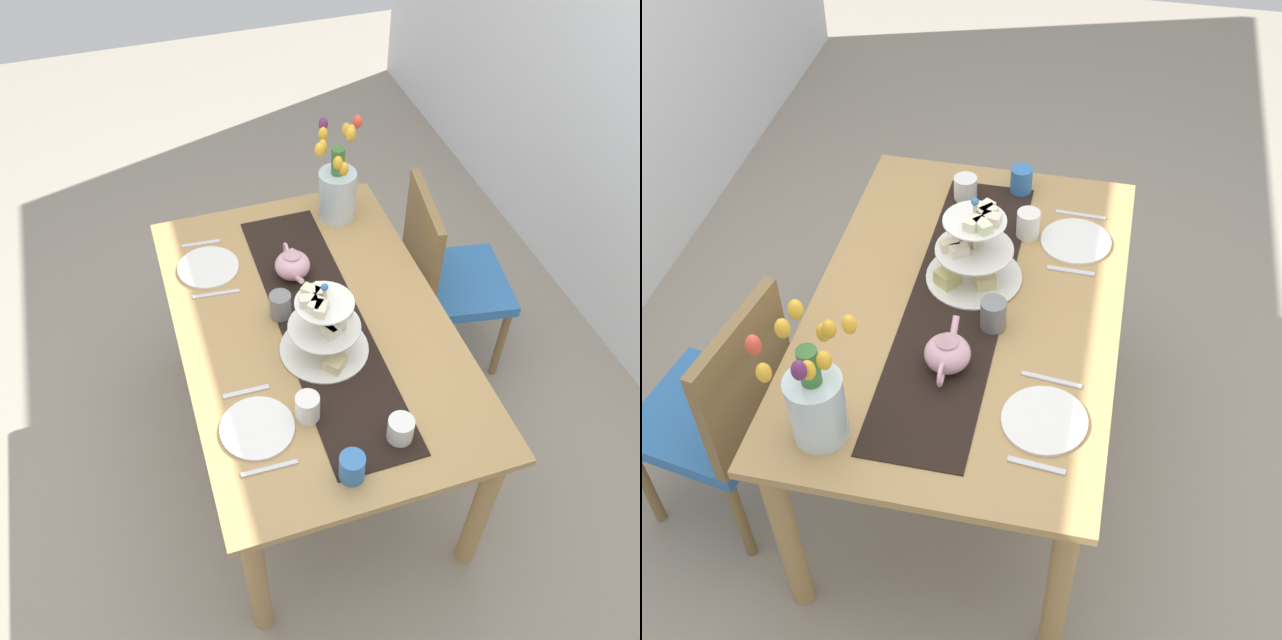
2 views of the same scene
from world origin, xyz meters
The scene contains 17 objects.
ground_plane centered at (0.00, 0.00, 0.00)m, with size 8.00×8.00×0.00m, color gray.
dining_table centered at (0.00, 0.00, 0.65)m, with size 1.43×0.93×0.77m.
chair_left centered at (-0.34, 0.69, 0.50)m, with size 0.48×0.48×0.91m.
table_runner centered at (0.00, 0.03, 0.77)m, with size 1.21×0.29×0.00m, color black.
tiered_cake_stand centered at (0.12, 0.01, 0.87)m, with size 0.30×0.30×0.30m.
teapot centered at (-0.26, 0.00, 0.83)m, with size 0.24×0.13×0.14m.
tulip_vase centered at (-0.55, 0.27, 0.91)m, with size 0.23×0.22×0.43m.
cream_jug centered at (0.52, 0.11, 0.81)m, with size 0.08×0.08×0.09m, color white.
dinner_plate_left centered at (-0.39, -0.29, 0.77)m, with size 0.23×0.23×0.01m, color white.
fork_left centered at (-0.54, -0.29, 0.77)m, with size 0.02×0.15×0.01m, color silver.
knife_left centered at (-0.25, -0.29, 0.77)m, with size 0.01×0.17×0.01m, color silver.
dinner_plate_right centered at (0.36, -0.29, 0.77)m, with size 0.23×0.23×0.01m, color white.
fork_right centered at (0.21, -0.29, 0.77)m, with size 0.02×0.15×0.01m, color silver.
knife_right centered at (0.50, -0.29, 0.77)m, with size 0.01×0.17×0.01m, color silver.
mug_grey centered at (-0.08, -0.10, 0.82)m, with size 0.08×0.08×0.10m, color slate.
mug_white_text centered at (0.36, -0.13, 0.82)m, with size 0.08×0.08×0.10m, color white.
mug_orange centered at (0.60, -0.07, 0.82)m, with size 0.08×0.08×0.10m, color #3370B7.
Camera 1 is at (1.50, -0.46, 2.51)m, focal length 37.85 mm.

